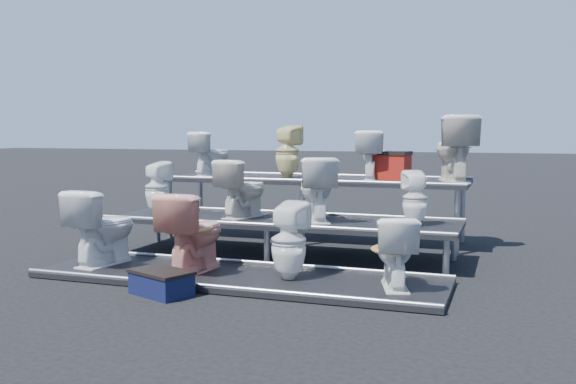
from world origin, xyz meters
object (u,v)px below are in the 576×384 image
(toilet_2, at_px, (289,241))
(red_crate, at_px, (390,168))
(toilet_3, at_px, (395,251))
(step_stool, at_px, (161,284))
(toilet_7, at_px, (415,198))
(toilet_4, at_px, (157,187))
(toilet_0, at_px, (103,227))
(toilet_11, at_px, (454,149))
(toilet_6, at_px, (316,189))
(toilet_10, at_px, (373,155))
(toilet_1, at_px, (193,232))
(toilet_5, at_px, (243,188))
(toilet_9, at_px, (287,151))
(toilet_8, at_px, (211,154))

(toilet_2, height_order, red_crate, red_crate)
(toilet_3, xyz_separation_m, step_stool, (-2.03, -0.76, -0.30))
(toilet_7, bearing_deg, toilet_4, -24.23)
(toilet_0, height_order, toilet_11, toilet_11)
(toilet_7, bearing_deg, red_crate, -92.72)
(toilet_6, relative_size, toilet_10, 1.15)
(toilet_7, bearing_deg, toilet_1, 7.74)
(toilet_2, bearing_deg, toilet_7, -119.62)
(step_stool, bearing_deg, toilet_4, 143.73)
(red_crate, bearing_deg, toilet_5, -134.11)
(toilet_9, xyz_separation_m, step_stool, (-0.06, -3.36, -1.13))
(toilet_2, xyz_separation_m, toilet_6, (-0.11, 1.30, 0.39))
(toilet_11, bearing_deg, toilet_8, -18.04)
(toilet_1, height_order, step_stool, toilet_1)
(toilet_8, distance_m, toilet_10, 2.39)
(toilet_0, height_order, toilet_7, toilet_7)
(toilet_8, xyz_separation_m, toilet_10, (2.39, 0.00, 0.01))
(toilet_11, bearing_deg, toilet_5, 10.54)
(toilet_10, bearing_deg, toilet_1, 62.39)
(toilet_11, bearing_deg, toilet_1, 29.43)
(toilet_0, relative_size, toilet_10, 1.26)
(toilet_9, bearing_deg, toilet_11, -165.02)
(toilet_4, relative_size, toilet_6, 0.89)
(toilet_9, bearing_deg, step_stool, 103.89)
(toilet_11, height_order, red_crate, toilet_11)
(toilet_3, distance_m, toilet_4, 3.55)
(toilet_1, bearing_deg, toilet_7, -144.20)
(toilet_1, height_order, toilet_2, toilet_1)
(toilet_11, bearing_deg, toilet_3, 65.42)
(toilet_6, xyz_separation_m, toilet_10, (0.40, 1.30, 0.35))
(toilet_2, relative_size, toilet_4, 1.14)
(red_crate, bearing_deg, toilet_8, -173.64)
(toilet_0, xyz_separation_m, toilet_4, (-0.09, 1.30, 0.32))
(toilet_1, distance_m, toilet_3, 2.09)
(toilet_11, bearing_deg, toilet_2, 44.73)
(toilet_5, height_order, toilet_11, toilet_11)
(toilet_10, bearing_deg, toilet_0, 46.44)
(toilet_1, bearing_deg, toilet_9, -88.89)
(toilet_4, xyz_separation_m, toilet_6, (2.13, 0.00, 0.04))
(toilet_7, distance_m, red_crate, 1.41)
(toilet_5, distance_m, red_crate, 2.05)
(toilet_2, height_order, step_stool, toilet_2)
(toilet_3, bearing_deg, toilet_2, -16.26)
(toilet_3, height_order, toilet_8, toilet_8)
(toilet_1, distance_m, red_crate, 3.08)
(toilet_0, xyz_separation_m, toilet_6, (2.03, 1.30, 0.36))
(red_crate, bearing_deg, toilet_4, -148.43)
(toilet_2, relative_size, toilet_11, 0.90)
(toilet_9, bearing_deg, toilet_0, 79.78)
(step_stool, bearing_deg, toilet_3, 42.89)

